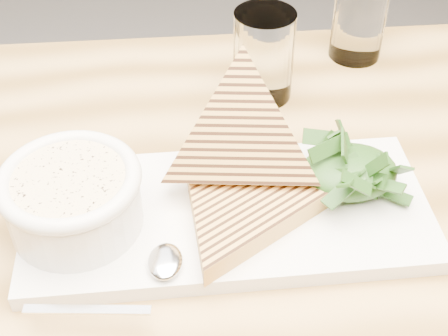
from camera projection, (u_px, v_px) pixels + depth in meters
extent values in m
cube|color=tan|center=(237.00, 248.00, 0.60)|extent=(1.16, 0.83, 0.04)
cube|color=white|center=(228.00, 214.00, 0.60)|extent=(0.39, 0.20, 0.02)
cylinder|color=white|center=(74.00, 204.00, 0.56)|extent=(0.12, 0.12, 0.05)
cylinder|color=beige|center=(69.00, 181.00, 0.54)|extent=(0.10, 0.10, 0.01)
torus|color=white|center=(69.00, 179.00, 0.54)|extent=(0.13, 0.13, 0.01)
ellipsoid|color=black|center=(349.00, 172.00, 0.60)|extent=(0.10, 0.07, 0.04)
ellipsoid|color=silver|center=(165.00, 261.00, 0.53)|extent=(0.04, 0.05, 0.01)
cube|color=silver|center=(87.00, 310.00, 0.50)|extent=(0.10, 0.03, 0.00)
cylinder|color=white|center=(263.00, 56.00, 0.72)|extent=(0.07, 0.07, 0.11)
cylinder|color=white|center=(359.00, 20.00, 0.79)|extent=(0.07, 0.07, 0.10)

